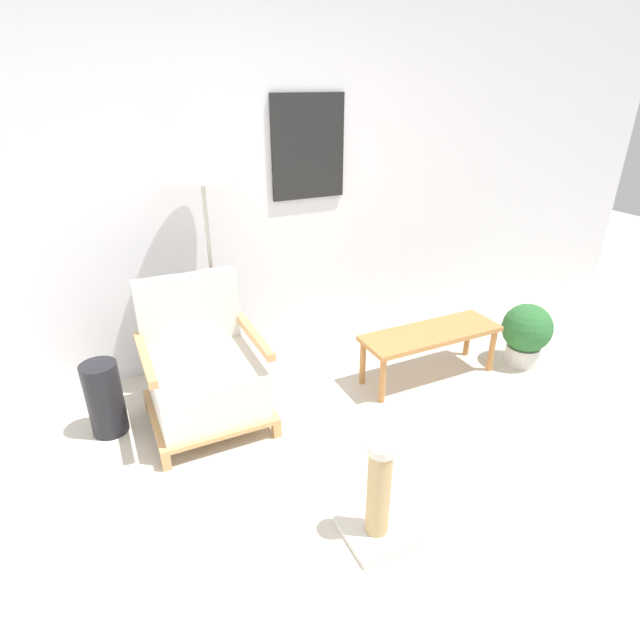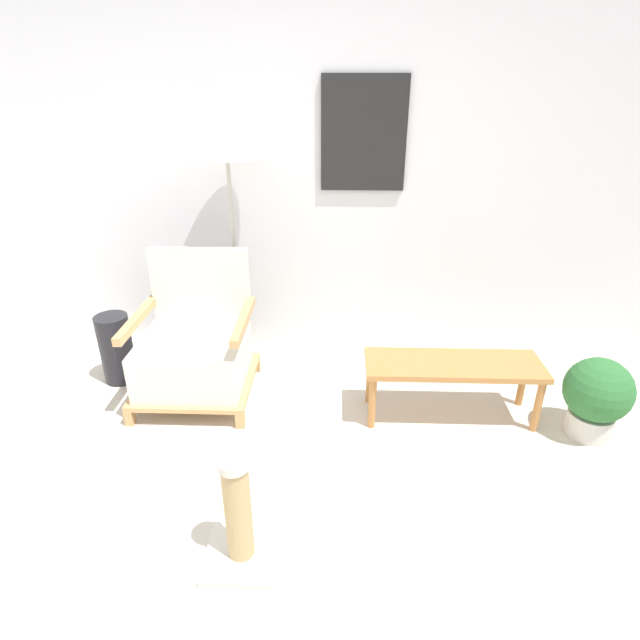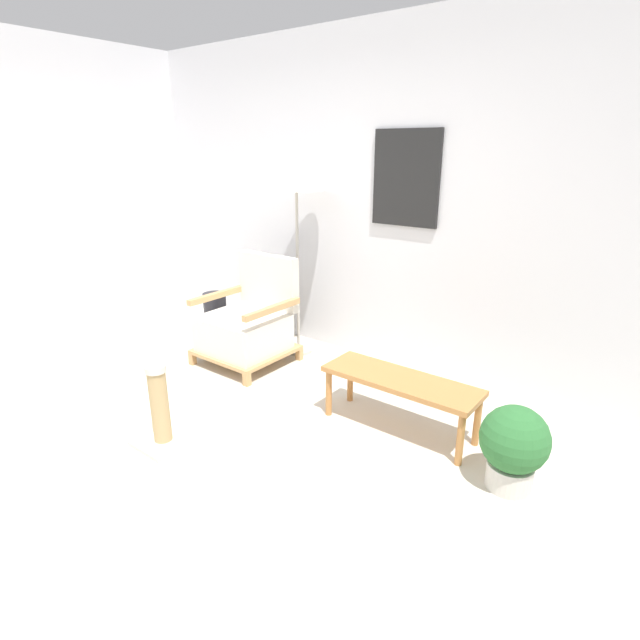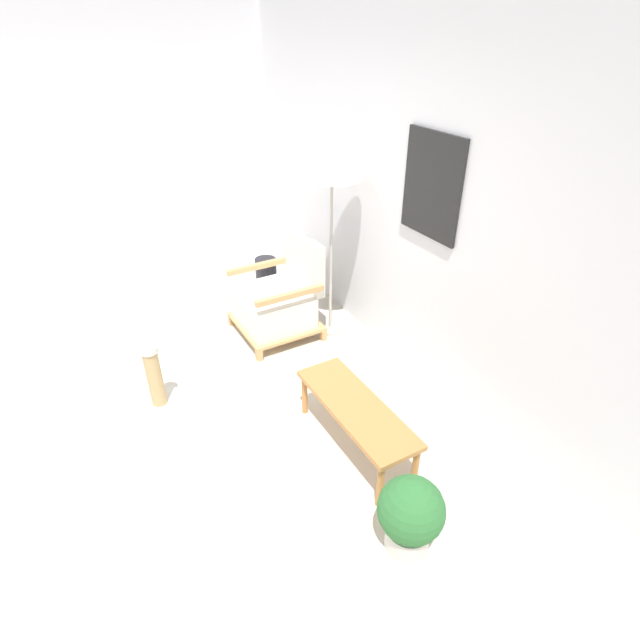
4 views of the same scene
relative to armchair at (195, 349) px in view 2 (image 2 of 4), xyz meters
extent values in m
plane|color=beige|center=(0.62, -1.43, -0.33)|extent=(14.00, 14.00, 0.00)
cube|color=silver|center=(0.62, 0.77, 1.02)|extent=(8.00, 0.06, 2.70)
cube|color=black|center=(1.05, 0.73, 1.22)|extent=(0.56, 0.02, 0.72)
cube|color=tan|center=(-0.33, -0.35, -0.28)|extent=(0.05, 0.05, 0.10)
cube|color=tan|center=(0.33, -0.35, -0.28)|extent=(0.05, 0.05, 0.10)
cube|color=tan|center=(-0.33, 0.29, -0.28)|extent=(0.05, 0.05, 0.10)
cube|color=tan|center=(0.33, 0.29, -0.28)|extent=(0.05, 0.05, 0.10)
cube|color=tan|center=(0.00, -0.03, -0.21)|extent=(0.71, 0.69, 0.03)
cube|color=silver|center=(0.00, -0.05, -0.05)|extent=(0.63, 0.59, 0.30)
cube|color=silver|center=(0.00, 0.27, 0.34)|extent=(0.63, 0.08, 0.47)
cube|color=tan|center=(-0.33, -0.03, 0.22)|extent=(0.05, 0.63, 0.05)
cube|color=tan|center=(0.33, -0.03, 0.22)|extent=(0.05, 0.63, 0.05)
cylinder|color=#B7B2A8|center=(0.21, 0.43, -0.32)|extent=(0.25, 0.25, 0.03)
cylinder|color=#B7B2A8|center=(0.21, 0.43, 0.41)|extent=(0.03, 0.03, 1.42)
cone|color=silver|center=(0.21, 0.43, 1.24)|extent=(0.52, 0.52, 0.24)
cube|color=#B2753D|center=(1.59, -0.19, 0.03)|extent=(1.04, 0.34, 0.04)
cylinder|color=#B2753D|center=(1.11, -0.32, -0.16)|extent=(0.04, 0.04, 0.34)
cylinder|color=#B2753D|center=(2.07, -0.32, -0.16)|extent=(0.04, 0.04, 0.34)
cylinder|color=#B2753D|center=(1.11, -0.06, -0.16)|extent=(0.04, 0.04, 0.34)
cylinder|color=#B2753D|center=(2.07, -0.06, -0.16)|extent=(0.04, 0.04, 0.34)
cylinder|color=black|center=(-0.58, 0.14, -0.09)|extent=(0.22, 0.22, 0.48)
cylinder|color=beige|center=(2.37, -0.34, -0.26)|extent=(0.25, 0.25, 0.14)
sphere|color=#2D6B33|center=(2.37, -0.34, -0.03)|extent=(0.37, 0.37, 0.37)
cube|color=beige|center=(0.50, -1.25, -0.31)|extent=(0.31, 0.31, 0.03)
cylinder|color=tan|center=(0.50, -1.25, -0.06)|extent=(0.11, 0.11, 0.47)
cylinder|color=beige|center=(0.50, -1.25, 0.19)|extent=(0.13, 0.13, 0.04)
camera|label=1|loc=(-0.49, -2.70, 1.65)|focal=28.00mm
camera|label=2|loc=(0.89, -2.75, 1.53)|focal=28.00mm
camera|label=3|loc=(2.95, -2.81, 1.45)|focal=28.00mm
camera|label=4|loc=(3.63, -1.63, 2.24)|focal=28.00mm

